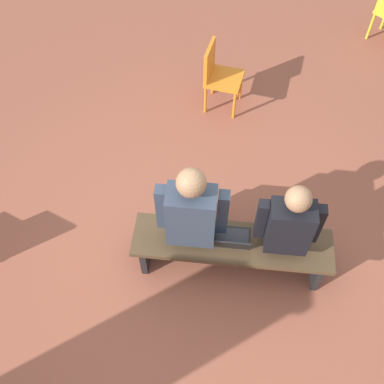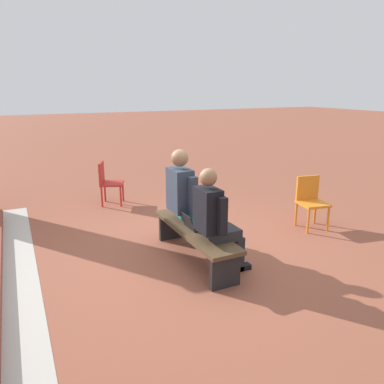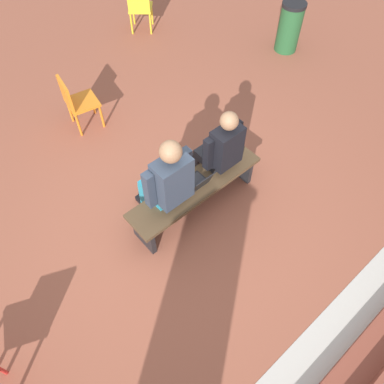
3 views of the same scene
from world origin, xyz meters
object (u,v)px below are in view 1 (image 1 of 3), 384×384
bench (232,247)px  laptop (232,240)px  person_student (286,224)px  plastic_chair_by_pillar (218,73)px  person_adult (193,212)px

bench → laptop: laptop is taller
person_student → laptop: (0.44, 0.08, -0.21)m
laptop → plastic_chair_by_pillar: bearing=-82.8°
person_student → person_adult: bearing=-0.4°
plastic_chair_by_pillar → laptop: bearing=97.2°
person_adult → plastic_chair_by_pillar: person_adult is taller
person_student → plastic_chair_by_pillar: (0.72, -2.18, -0.23)m
bench → laptop: 0.15m
bench → person_adult: size_ratio=1.25×
bench → plastic_chair_by_pillar: 2.27m
person_student → person_adult: (0.80, -0.01, 0.04)m
bench → person_adult: person_adult is taller
person_adult → plastic_chair_by_pillar: size_ratio=1.72×
person_adult → laptop: bearing=166.8°
person_student → plastic_chair_by_pillar: size_ratio=1.59×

